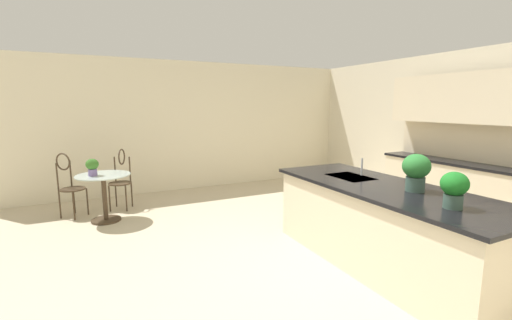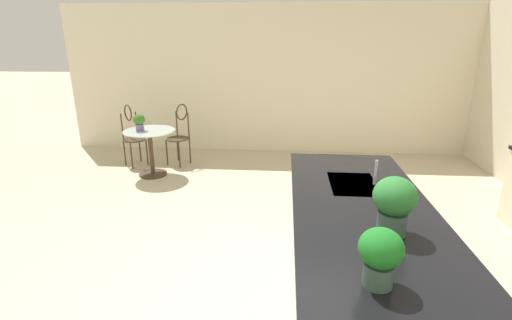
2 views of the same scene
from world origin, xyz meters
name	(u,v)px [view 1 (image 1 of 2)]	position (x,y,z in m)	size (l,w,h in m)	color
ground_plane	(303,269)	(0.00, 0.00, 0.00)	(40.00, 40.00, 0.00)	beige
wall_back	(507,135)	(0.00, 3.66, 1.35)	(9.00, 0.12, 2.70)	beige
wall_left_window	(193,126)	(-4.26, 0.00, 1.35)	(0.12, 7.80, 2.70)	beige
kitchen_island	(382,226)	(0.30, 0.85, 0.46)	(2.80, 1.06, 0.92)	beige
back_counter_run	(457,187)	(-0.40, 3.21, 0.49)	(2.44, 0.64, 1.52)	beige
upper_cabinet_run	(465,98)	(-0.40, 3.18, 1.90)	(2.40, 0.36, 0.76)	beige
bistro_table	(104,193)	(-2.70, -1.87, 0.45)	(0.80, 0.80, 0.74)	#3D2D1E
chair_near_window	(69,182)	(-3.19, -2.36, 0.57)	(0.54, 0.54, 1.04)	#3D2D1E
chair_by_island	(121,176)	(-3.31, -1.57, 0.57)	(0.52, 0.51, 1.04)	#3D2D1E
sink_faucet	(362,167)	(-0.25, 1.03, 1.03)	(0.02, 0.02, 0.22)	#B2B5BA
potted_plant_on_table	(92,166)	(-2.68, -2.01, 0.89)	(0.18, 0.18, 0.26)	#7A669E
potted_plant_counter_far	(454,188)	(1.15, 0.74, 1.10)	(0.23, 0.23, 0.32)	#385147
potted_plant_counter_near	(416,170)	(0.60, 0.95, 1.14)	(0.27, 0.27, 0.39)	#385147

